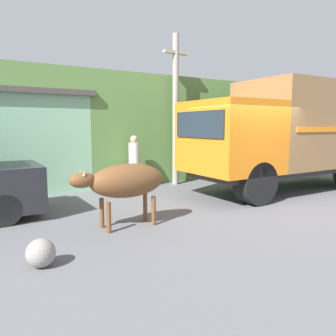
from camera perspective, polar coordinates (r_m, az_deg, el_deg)
The scene contains 8 objects.
ground_plane at distance 8.95m, azimuth 14.35°, elevation -5.90°, with size 60.00×60.00×0.00m, color slate.
hillside_embankment at distance 14.68m, azimuth -5.93°, elevation 6.76°, with size 32.00×6.80×3.76m.
building_backdrop at distance 11.11m, azimuth -27.15°, elevation 4.15°, with size 5.14×2.70×3.07m.
cargo_truck at distance 11.05m, azimuth 20.88°, elevation 6.03°, with size 6.92×2.38×3.35m.
brown_cow at distance 6.52m, azimuth -7.46°, elevation -2.31°, with size 1.93×0.68×1.28m.
pedestrian_on_hill at distance 10.52m, azimuth -5.92°, elevation 1.46°, with size 0.41×0.41×1.71m.
utility_pole at distance 11.29m, azimuth 1.33°, elevation 10.54°, with size 0.90×0.21×5.05m.
roadside_rock at distance 5.16m, azimuth -21.28°, elevation -13.63°, with size 0.42×0.42×0.42m.
Camera 1 is at (-6.25, -6.09, 2.01)m, focal length 35.00 mm.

